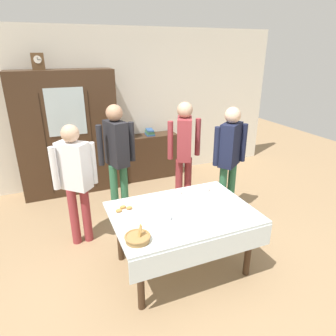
% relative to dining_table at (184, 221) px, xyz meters
% --- Properties ---
extents(ground_plane, '(12.00, 12.00, 0.00)m').
position_rel_dining_table_xyz_m(ground_plane, '(0.00, 0.23, -0.63)').
color(ground_plane, '#997A56').
rests_on(ground_plane, ground).
extents(back_wall, '(6.40, 0.10, 2.70)m').
position_rel_dining_table_xyz_m(back_wall, '(0.00, 2.88, 0.72)').
color(back_wall, silver).
rests_on(back_wall, ground).
extents(dining_table, '(1.50, 1.07, 0.72)m').
position_rel_dining_table_xyz_m(dining_table, '(0.00, 0.00, 0.00)').
color(dining_table, '#3D2819').
rests_on(dining_table, ground).
extents(wall_cabinet, '(1.60, 0.46, 2.04)m').
position_rel_dining_table_xyz_m(wall_cabinet, '(-0.90, 2.59, 0.40)').
color(wall_cabinet, '#3D2819').
rests_on(wall_cabinet, ground).
extents(mantel_clock, '(0.18, 0.11, 0.24)m').
position_rel_dining_table_xyz_m(mantel_clock, '(-1.19, 2.59, 1.54)').
color(mantel_clock, brown).
rests_on(mantel_clock, wall_cabinet).
extents(bookshelf_low, '(1.00, 0.35, 0.84)m').
position_rel_dining_table_xyz_m(bookshelf_low, '(0.55, 2.64, -0.21)').
color(bookshelf_low, '#3D2819').
rests_on(bookshelf_low, ground).
extents(book_stack, '(0.17, 0.23, 0.11)m').
position_rel_dining_table_xyz_m(book_stack, '(0.55, 2.64, 0.27)').
color(book_stack, '#2D5184').
rests_on(book_stack, bookshelf_low).
extents(tea_cup_front_edge, '(0.13, 0.13, 0.06)m').
position_rel_dining_table_xyz_m(tea_cup_front_edge, '(0.47, 0.35, 0.13)').
color(tea_cup_front_edge, white).
rests_on(tea_cup_front_edge, dining_table).
extents(tea_cup_near_left, '(0.13, 0.13, 0.06)m').
position_rel_dining_table_xyz_m(tea_cup_near_left, '(-0.22, -0.07, 0.13)').
color(tea_cup_near_left, white).
rests_on(tea_cup_near_left, dining_table).
extents(tea_cup_mid_right, '(0.13, 0.13, 0.06)m').
position_rel_dining_table_xyz_m(tea_cup_mid_right, '(0.12, 0.41, 0.13)').
color(tea_cup_mid_right, white).
rests_on(tea_cup_mid_right, dining_table).
extents(bread_basket, '(0.24, 0.24, 0.16)m').
position_rel_dining_table_xyz_m(bread_basket, '(-0.60, -0.29, 0.13)').
color(bread_basket, '#9E7542').
rests_on(bread_basket, dining_table).
extents(pastry_plate, '(0.28, 0.28, 0.05)m').
position_rel_dining_table_xyz_m(pastry_plate, '(-0.58, 0.26, 0.11)').
color(pastry_plate, white).
rests_on(pastry_plate, dining_table).
extents(spoon_mid_left, '(0.12, 0.02, 0.01)m').
position_rel_dining_table_xyz_m(spoon_mid_left, '(-0.28, 0.23, 0.10)').
color(spoon_mid_left, silver).
rests_on(spoon_mid_left, dining_table).
extents(spoon_far_left, '(0.12, 0.02, 0.01)m').
position_rel_dining_table_xyz_m(spoon_far_left, '(0.28, -0.14, 0.10)').
color(spoon_far_left, silver).
rests_on(spoon_far_left, dining_table).
extents(spoon_back_edge, '(0.12, 0.02, 0.01)m').
position_rel_dining_table_xyz_m(spoon_back_edge, '(0.61, 0.18, 0.10)').
color(spoon_back_edge, silver).
rests_on(spoon_back_edge, dining_table).
extents(person_near_right_end, '(0.52, 0.39, 1.55)m').
position_rel_dining_table_xyz_m(person_near_right_end, '(-0.98, 0.97, 0.31)').
color(person_near_right_end, '#933338').
rests_on(person_near_right_end, ground).
extents(person_by_cabinet, '(0.52, 0.40, 1.67)m').
position_rel_dining_table_xyz_m(person_by_cabinet, '(-0.36, 1.40, 0.39)').
color(person_by_cabinet, '#33704C').
rests_on(person_by_cabinet, ground).
extents(person_behind_table_left, '(0.52, 0.37, 1.63)m').
position_rel_dining_table_xyz_m(person_behind_table_left, '(1.10, 0.83, 0.36)').
color(person_behind_table_left, '#33704C').
rests_on(person_behind_table_left, ground).
extents(person_beside_shelf, '(0.52, 0.41, 1.66)m').
position_rel_dining_table_xyz_m(person_beside_shelf, '(0.61, 1.27, 0.38)').
color(person_beside_shelf, '#933338').
rests_on(person_beside_shelf, ground).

